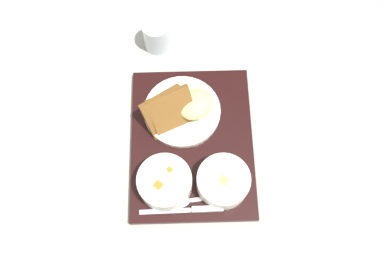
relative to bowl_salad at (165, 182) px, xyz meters
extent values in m
plane|color=#ADA89E|center=(0.10, -0.08, -0.05)|extent=(4.00, 4.00, 0.00)
cube|color=black|center=(0.10, -0.08, -0.04)|extent=(0.42, 0.34, 0.02)
cylinder|color=silver|center=(0.00, 0.00, 0.00)|extent=(0.12, 0.12, 0.06)
torus|color=silver|center=(0.00, 0.00, 0.02)|extent=(0.13, 0.13, 0.01)
cylinder|color=#9EC67A|center=(-0.02, -0.02, 0.01)|extent=(0.05, 0.05, 0.00)
cylinder|color=#9EC67A|center=(0.02, 0.02, 0.02)|extent=(0.04, 0.04, 0.01)
cylinder|color=#9EC67A|center=(0.01, 0.00, 0.02)|extent=(0.06, 0.06, 0.01)
cube|color=orange|center=(0.02, -0.01, 0.02)|extent=(0.02, 0.02, 0.02)
cube|color=orange|center=(0.02, 0.00, 0.02)|extent=(0.02, 0.02, 0.01)
cube|color=orange|center=(-0.02, -0.01, 0.02)|extent=(0.02, 0.02, 0.01)
cube|color=orange|center=(-0.01, 0.01, 0.02)|extent=(0.02, 0.02, 0.01)
cube|color=orange|center=(0.00, -0.01, 0.02)|extent=(0.02, 0.02, 0.01)
cylinder|color=silver|center=(-0.01, -0.13, -0.01)|extent=(0.12, 0.12, 0.05)
torus|color=silver|center=(-0.01, -0.13, 0.02)|extent=(0.12, 0.12, 0.01)
cylinder|color=#B29342|center=(-0.01, -0.13, 0.00)|extent=(0.11, 0.11, 0.04)
cube|color=#D1B75B|center=(-0.02, -0.13, 0.01)|extent=(0.03, 0.03, 0.01)
cylinder|color=silver|center=(0.18, -0.06, -0.03)|extent=(0.19, 0.19, 0.01)
ellipsoid|color=#E5CC7F|center=(0.18, -0.10, 0.00)|extent=(0.12, 0.12, 0.04)
cube|color=brown|center=(0.17, -0.04, 0.01)|extent=(0.10, 0.12, 0.10)
cube|color=brown|center=(0.17, -0.02, 0.01)|extent=(0.11, 0.13, 0.10)
cube|color=silver|center=(-0.06, 0.01, -0.03)|extent=(0.02, 0.12, 0.00)
cube|color=silver|center=(-0.07, -0.09, -0.03)|extent=(0.02, 0.07, 0.01)
ellipsoid|color=silver|center=(-0.04, -0.03, -0.03)|extent=(0.03, 0.05, 0.01)
cube|color=silver|center=(-0.04, -0.10, -0.03)|extent=(0.01, 0.09, 0.01)
cylinder|color=silver|center=(0.40, -0.02, -0.01)|extent=(0.07, 0.07, 0.09)
cylinder|color=silver|center=(0.40, -0.02, -0.02)|extent=(0.06, 0.06, 0.05)
camera|label=1|loc=(-0.24, -0.03, 0.90)|focal=38.00mm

